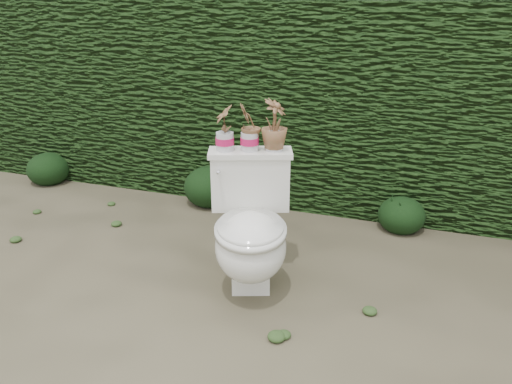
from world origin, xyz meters
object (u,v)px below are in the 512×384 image
(potted_plant_left, at_px, (225,129))
(potted_plant_right, at_px, (274,127))
(potted_plant_center, at_px, (249,128))
(toilet, at_px, (251,232))

(potted_plant_left, height_order, potted_plant_right, potted_plant_right)
(potted_plant_left, bearing_deg, potted_plant_right, 83.04)
(potted_plant_left, relative_size, potted_plant_center, 0.97)
(potted_plant_center, height_order, potted_plant_right, potted_plant_right)
(toilet, height_order, potted_plant_left, potted_plant_left)
(toilet, xyz_separation_m, potted_plant_left, (-0.22, 0.18, 0.55))
(potted_plant_right, bearing_deg, toilet, 172.40)
(potted_plant_center, bearing_deg, potted_plant_left, -57.60)
(toilet, height_order, potted_plant_right, potted_plant_right)
(potted_plant_left, height_order, potted_plant_center, potted_plant_center)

